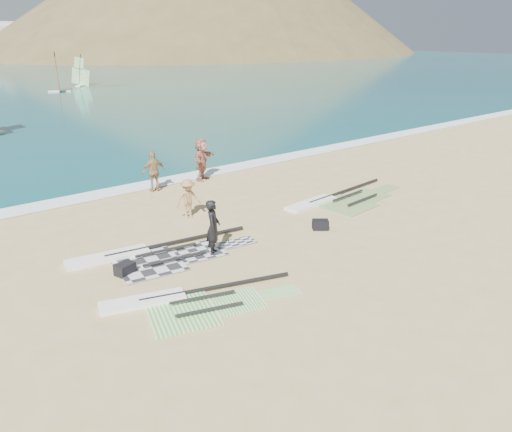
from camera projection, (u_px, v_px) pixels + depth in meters
ground at (334, 297)px, 13.22m from camera, size 300.00×300.00×0.00m
surf_line at (130, 189)px, 22.21m from camera, size 300.00×1.20×0.04m
headland_main at (215, 53)px, 158.09m from camera, size 143.00×143.00×45.00m
headland_minor at (278, 50)px, 185.93m from camera, size 70.00×70.00×28.00m
rig_grey at (151, 255)px, 15.54m from camera, size 5.99×2.77×0.20m
rig_green at (186, 303)px, 12.84m from camera, size 5.09×2.84×0.20m
rig_orange at (339, 200)px, 20.62m from camera, size 6.05×2.51×0.20m
gear_bag_near at (125, 269)px, 14.39m from camera, size 0.62×0.53×0.34m
gear_bag_far at (320, 225)px, 17.68m from camera, size 0.69×0.66×0.34m
person_wetsuit at (213, 228)px, 15.45m from camera, size 0.75×0.78×1.79m
beachgoer_mid at (188, 199)px, 18.59m from camera, size 1.03×0.67×1.50m
beachgoer_back at (154, 171)px, 21.62m from camera, size 1.09×0.54×1.79m
beachgoer_right at (202, 159)px, 23.22m from camera, size 1.87×1.54×2.01m
windsurfer_centre at (58, 80)px, 56.87m from camera, size 2.55×2.87×4.48m
windsurfer_right at (81, 76)px, 63.23m from camera, size 2.01×1.99×3.93m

